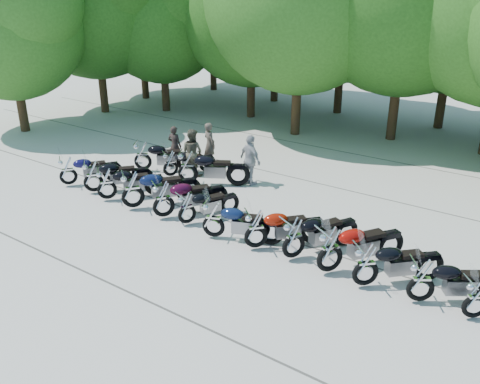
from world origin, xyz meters
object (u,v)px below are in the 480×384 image
Objects in this scene: motorcycle_12 at (476,297)px; motorcycle_5 at (187,207)px; motorcycle_7 at (256,228)px; motorcycle_13 at (143,155)px; motorcycle_1 at (93,175)px; motorcycle_3 at (132,189)px; motorcycle_14 at (170,163)px; motorcycle_2 at (106,183)px; rider_3 at (210,144)px; motorcycle_9 at (330,248)px; rider_2 at (250,160)px; motorcycle_0 at (68,170)px; rider_0 at (175,146)px; motorcycle_10 at (366,264)px; motorcycle_15 at (188,166)px; rider_1 at (192,152)px; motorcycle_11 at (422,280)px; motorcycle_4 at (163,198)px; motorcycle_6 at (213,218)px.

motorcycle_5 is at bearing 50.40° from motorcycle_12.
motorcycle_13 reaches higher than motorcycle_7.
motorcycle_5 is (4.30, -0.03, -0.08)m from motorcycle_1.
motorcycle_3 is at bearing 51.10° from motorcycle_12.
motorcycle_1 reaches higher than motorcycle_14.
motorcycle_1 reaches higher than motorcycle_2.
rider_3 is (1.52, 4.62, 0.22)m from motorcycle_1.
motorcycle_9 is at bearing -157.61° from motorcycle_5.
motorcycle_9 is 1.07× the size of motorcycle_13.
motorcycle_0 is at bearing 55.95° from rider_2.
motorcycle_5 is 8.22m from motorcycle_12.
rider_2 reaches higher than motorcycle_14.
motorcycle_9 is 1.24× the size of motorcycle_14.
motorcycle_5 is 1.17× the size of rider_3.
motorcycle_7 is 1.43× the size of rider_0.
motorcycle_2 is 4.83m from rider_3.
motorcycle_10 is at bearing -167.99° from motorcycle_14.
motorcycle_15 is at bearing -54.64° from motorcycle_3.
motorcycle_14 is 1.27× the size of rider_0.
motorcycle_14 is at bearing 48.57° from motorcycle_15.
rider_1 is (0.74, 3.60, 0.26)m from motorcycle_2.
motorcycle_10 is 1.29m from motorcycle_11.
motorcycle_5 is at bearing -143.49° from motorcycle_4.
rider_1 is at bearing 117.46° from rider_3.
motorcycle_13 reaches higher than motorcycle_11.
motorcycle_7 reaches higher than motorcycle_0.
rider_0 is (-12.17, 3.86, 0.24)m from motorcycle_12.
motorcycle_10 is 10.53m from rider_0.
rider_1 is (1.62, 3.44, 0.24)m from motorcycle_1.
motorcycle_0 is 13.81m from motorcycle_12.
motorcycle_15 is (-3.36, 2.81, 0.07)m from motorcycle_6.
motorcycle_9 reaches higher than motorcycle_5.
motorcycle_11 reaches higher than motorcycle_5.
motorcycle_0 is 6.81m from motorcycle_6.
motorcycle_9 is (5.67, 0.01, 0.03)m from motorcycle_4.
rider_1 is (-5.25, 3.55, 0.24)m from motorcycle_7.
motorcycle_11 is at bearing -136.17° from motorcycle_13.
rider_3 is at bearing -36.52° from motorcycle_4.
motorcycle_14 is (0.25, 2.88, -0.06)m from motorcycle_2.
motorcycle_10 is (11.36, -0.10, 0.04)m from motorcycle_0.
motorcycle_14 is at bearing 36.80° from motorcycle_12.
motorcycle_1 is at bearing 64.02° from rider_1.
rider_1 is at bearing -45.97° from motorcycle_3.
motorcycle_4 reaches higher than motorcycle_0.
motorcycle_13 is (-7.06, 2.70, 0.02)m from motorcycle_7.
motorcycle_11 is 1.38× the size of rider_0.
motorcycle_10 reaches higher than motorcycle_5.
rider_1 is (-3.90, 3.71, 0.25)m from motorcycle_6.
motorcycle_6 is 0.96× the size of motorcycle_13.
motorcycle_10 is 10.63m from motorcycle_13.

